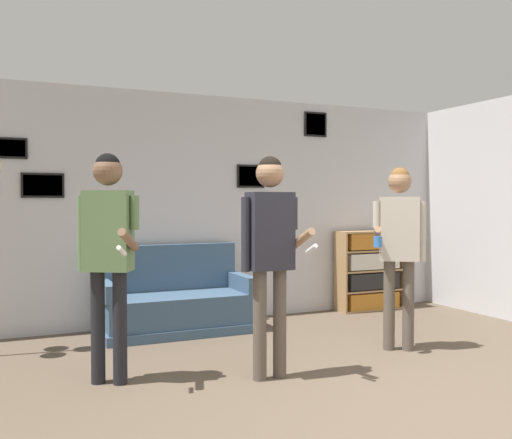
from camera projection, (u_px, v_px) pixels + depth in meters
The scene contains 8 objects.
ground_plane at pixel (419, 429), 3.58m from camera, with size 20.00×20.00×0.00m, color brown.
wall_back at pixel (217, 208), 6.89m from camera, with size 8.74×0.08×2.70m.
couch at pixel (175, 304), 6.29m from camera, with size 1.64×0.80×0.94m.
bookshelf at pixel (370, 270), 7.56m from camera, with size 0.94×0.30×1.05m.
person_player_foreground_left at pixel (108, 240), 4.45m from camera, with size 0.44×0.61×1.81m.
person_player_foreground_center at pixel (270, 240), 4.58m from camera, with size 0.50×0.47×1.80m.
person_watcher_holding_cup at pixel (399, 237), 5.47m from camera, with size 0.59×0.36×1.76m.
drinking_cup at pixel (380, 227), 7.60m from camera, with size 0.08×0.08×0.09m.
Camera 1 is at (-2.38, -2.82, 1.43)m, focal length 40.00 mm.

